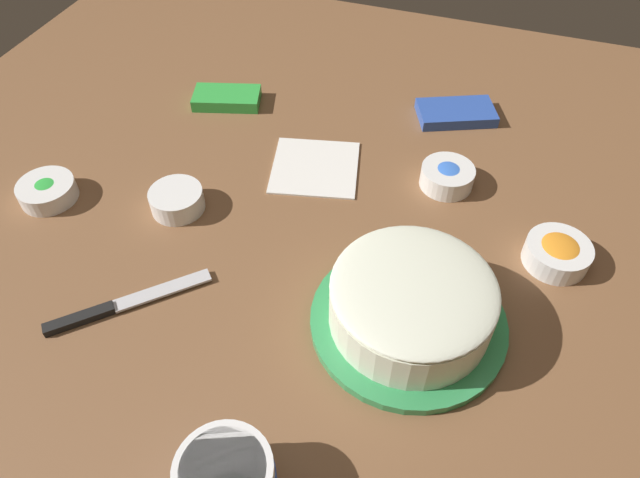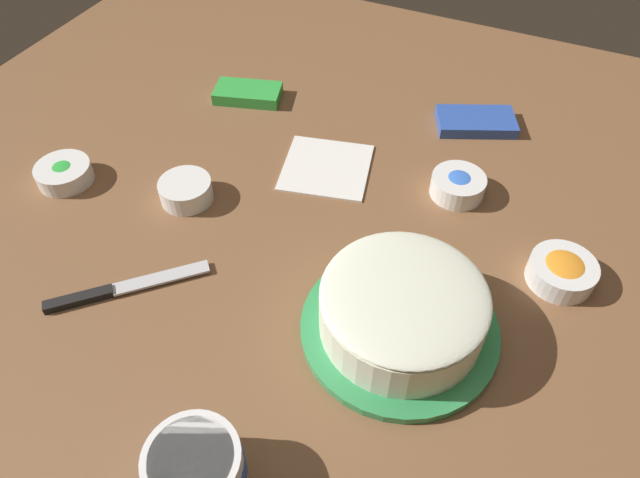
# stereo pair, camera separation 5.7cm
# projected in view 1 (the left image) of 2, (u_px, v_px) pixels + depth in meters

# --- Properties ---
(ground_plane) EXTENTS (1.54, 1.54, 0.00)m
(ground_plane) POSITION_uv_depth(u_px,v_px,m) (280.00, 222.00, 0.93)
(ground_plane) COLOR brown
(frosted_cake) EXTENTS (0.27, 0.27, 0.09)m
(frosted_cake) POSITION_uv_depth(u_px,v_px,m) (411.00, 305.00, 0.77)
(frosted_cake) COLOR #339351
(frosted_cake) RESTS_ON ground_plane
(spreading_knife) EXTENTS (0.18, 0.18, 0.01)m
(spreading_knife) POSITION_uv_depth(u_px,v_px,m) (114.00, 307.00, 0.81)
(spreading_knife) COLOR silver
(spreading_knife) RESTS_ON ground_plane
(sprinkle_bowl_green) EXTENTS (0.09, 0.09, 0.03)m
(sprinkle_bowl_green) POSITION_uv_depth(u_px,v_px,m) (47.00, 190.00, 0.96)
(sprinkle_bowl_green) COLOR white
(sprinkle_bowl_green) RESTS_ON ground_plane
(sprinkle_bowl_blue) EXTENTS (0.09, 0.09, 0.04)m
(sprinkle_bowl_blue) POSITION_uv_depth(u_px,v_px,m) (447.00, 176.00, 0.98)
(sprinkle_bowl_blue) COLOR white
(sprinkle_bowl_blue) RESTS_ON ground_plane
(sprinkle_bowl_yellow) EXTENTS (0.09, 0.09, 0.04)m
(sprinkle_bowl_yellow) POSITION_uv_depth(u_px,v_px,m) (177.00, 200.00, 0.94)
(sprinkle_bowl_yellow) COLOR white
(sprinkle_bowl_yellow) RESTS_ON ground_plane
(sprinkle_bowl_orange) EXTENTS (0.10, 0.10, 0.04)m
(sprinkle_bowl_orange) POSITION_uv_depth(u_px,v_px,m) (558.00, 252.00, 0.86)
(sprinkle_bowl_orange) COLOR white
(sprinkle_bowl_orange) RESTS_ON ground_plane
(candy_box_lower) EXTENTS (0.14, 0.10, 0.02)m
(candy_box_lower) POSITION_uv_depth(u_px,v_px,m) (227.00, 98.00, 1.14)
(candy_box_lower) COLOR green
(candy_box_lower) RESTS_ON ground_plane
(candy_box_upper) EXTENTS (0.17, 0.13, 0.02)m
(candy_box_upper) POSITION_uv_depth(u_px,v_px,m) (456.00, 113.00, 1.11)
(candy_box_upper) COLOR #2D51B2
(candy_box_upper) RESTS_ON ground_plane
(paper_napkin) EXTENTS (0.18, 0.18, 0.01)m
(paper_napkin) POSITION_uv_depth(u_px,v_px,m) (315.00, 166.00, 1.02)
(paper_napkin) COLOR white
(paper_napkin) RESTS_ON ground_plane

